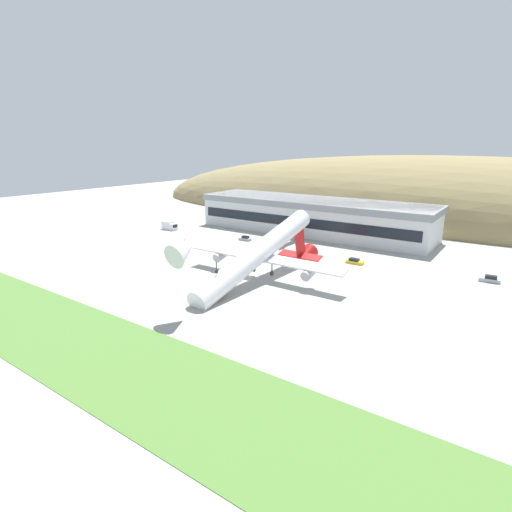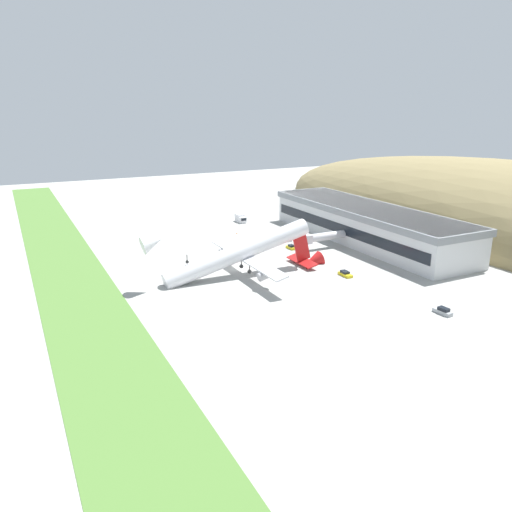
# 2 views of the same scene
# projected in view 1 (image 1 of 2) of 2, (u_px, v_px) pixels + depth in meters

# --- Properties ---
(ground_plane) EXTENTS (414.61, 414.61, 0.00)m
(ground_plane) POSITION_uv_depth(u_px,v_px,m) (241.00, 275.00, 97.49)
(ground_plane) COLOR #9E9E99
(grass_strip_foreground) EXTENTS (373.15, 19.24, 0.08)m
(grass_strip_foreground) POSITION_uv_depth(u_px,v_px,m) (83.00, 343.00, 63.98)
(grass_strip_foreground) COLOR #4C7533
(grass_strip_foreground) RESTS_ON ground_plane
(hill_backdrop) EXTENTS (309.39, 79.09, 53.01)m
(hill_backdrop) POSITION_uv_depth(u_px,v_px,m) (435.00, 219.00, 170.84)
(hill_backdrop) COLOR olive
(hill_backdrop) RESTS_ON ground_plane
(terminal_building) EXTENTS (85.25, 22.35, 12.00)m
(terminal_building) POSITION_uv_depth(u_px,v_px,m) (312.00, 214.00, 143.30)
(terminal_building) COLOR silver
(terminal_building) RESTS_ON ground_plane
(jetway_0) EXTENTS (3.38, 16.12, 5.43)m
(jetway_0) POSITION_uv_depth(u_px,v_px,m) (289.00, 231.00, 127.68)
(jetway_0) COLOR silver
(jetway_0) RESTS_ON ground_plane
(cargo_airplane) EXTENTS (41.75, 54.17, 17.71)m
(cargo_airplane) POSITION_uv_depth(u_px,v_px,m) (260.00, 254.00, 93.08)
(cargo_airplane) COLOR silver
(service_car_0) EXTENTS (4.57, 2.07, 1.59)m
(service_car_0) POSITION_uv_depth(u_px,v_px,m) (490.00, 279.00, 92.44)
(service_car_0) COLOR #999EA3
(service_car_0) RESTS_ON ground_plane
(service_car_1) EXTENTS (3.98, 1.94, 1.44)m
(service_car_1) POSITION_uv_depth(u_px,v_px,m) (263.00, 245.00, 123.99)
(service_car_1) COLOR gold
(service_car_1) RESTS_ON ground_plane
(service_car_2) EXTENTS (4.23, 1.96, 1.53)m
(service_car_2) POSITION_uv_depth(u_px,v_px,m) (245.00, 239.00, 132.53)
(service_car_2) COLOR #999EA3
(service_car_2) RESTS_ON ground_plane
(service_car_3) EXTENTS (4.61, 1.93, 1.40)m
(service_car_3) POSITION_uv_depth(u_px,v_px,m) (355.00, 261.00, 106.79)
(service_car_3) COLOR gold
(service_car_3) RESTS_ON ground_plane
(fuel_truck) EXTENTS (6.20, 2.63, 3.11)m
(fuel_truck) POSITION_uv_depth(u_px,v_px,m) (169.00, 226.00, 149.34)
(fuel_truck) COLOR silver
(fuel_truck) RESTS_ON ground_plane
(traffic_cone_0) EXTENTS (0.52, 0.52, 0.58)m
(traffic_cone_0) POSITION_uv_depth(u_px,v_px,m) (184.00, 240.00, 132.68)
(traffic_cone_0) COLOR orange
(traffic_cone_0) RESTS_ON ground_plane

